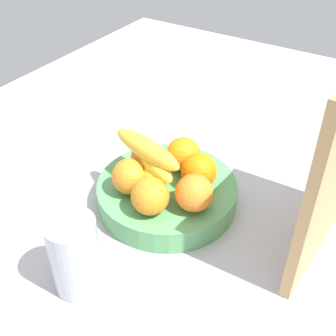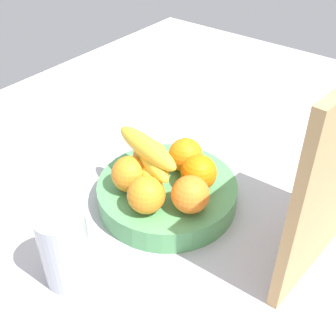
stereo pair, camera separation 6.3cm
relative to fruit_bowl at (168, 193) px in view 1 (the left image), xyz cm
name	(u,v)px [view 1 (the left image)]	position (x,y,z in cm)	size (l,w,h in cm)	color
ground_plane	(172,202)	(-2.01, -0.20, -3.97)	(180.00, 140.00, 3.00)	#B0ACB3
fruit_bowl	(168,193)	(0.00, 0.00, 0.00)	(27.98, 27.98, 4.94)	#529A5C
orange_front_left	(199,171)	(-2.96, 5.18, 5.99)	(7.04, 7.04, 7.04)	orange
orange_front_right	(182,154)	(-6.07, -0.40, 5.99)	(7.04, 7.04, 7.04)	orange
orange_center	(148,158)	(-1.18, -5.51, 5.99)	(7.04, 7.04, 7.04)	orange
orange_back_left	(130,176)	(5.53, -5.01, 5.99)	(7.04, 7.04, 7.04)	orange
orange_back_right	(150,196)	(8.16, 1.35, 5.99)	(7.04, 7.04, 7.04)	orange
orange_top_stack	(194,193)	(3.24, 7.61, 5.99)	(7.04, 7.04, 7.04)	orange
banana_bunch	(149,164)	(2.43, -2.82, 7.77)	(17.00, 17.46, 10.60)	yellow
thermos_tumbler	(75,256)	(25.03, -1.56, 4.65)	(8.00, 8.00, 14.24)	#AFB4BF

